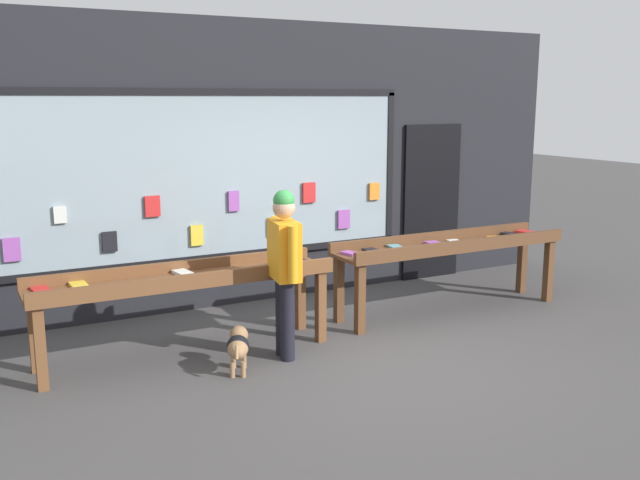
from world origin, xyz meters
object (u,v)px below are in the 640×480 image
Objects in this scene: display_table_left at (185,285)px; person_browsing at (284,262)px; display_table_right at (450,250)px; small_dog at (238,345)px.

person_browsing reaches higher than display_table_left.
display_table_left is 3.15m from display_table_right.
small_dog is at bearing -168.04° from display_table_right.
person_browsing is at bearing -53.11° from small_dog.
display_table_right is 5.22× the size of small_dog.
display_table_right is 2.96m from small_dog.
small_dog is (-2.86, -0.61, -0.48)m from display_table_right.
person_browsing reaches higher than small_dog.
person_browsing is 2.94× the size of small_dog.
display_table_left is at bearing 49.66° from small_dog.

